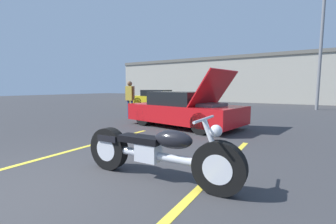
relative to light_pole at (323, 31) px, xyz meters
The scene contains 9 objects.
ground_plane 16.52m from the light_pole, 103.91° to the right, with size 80.00×80.00×0.00m, color #38383A.
parking_stripe_foreground 15.17m from the light_pole, 111.21° to the right, with size 0.12×4.77×0.01m, color yellow.
parking_stripe_middle 14.40m from the light_pole, 98.70° to the right, with size 0.12×4.77×0.01m, color yellow.
far_building 8.09m from the light_pole, 119.55° to the left, with size 32.00×4.20×4.40m.
light_pole is the anchor object (origin of this frame).
motorcycle 14.97m from the light_pole, 100.99° to the right, with size 2.60×0.70×0.99m.
show_car_hood_open 11.39m from the light_pole, 114.94° to the right, with size 4.29×2.63×1.94m.
parked_car_left_row 11.36m from the light_pole, 165.74° to the right, with size 4.21×2.20×1.21m.
spectator_near_motorcycle 12.31m from the light_pole, 130.26° to the right, with size 0.52×0.22×1.67m.
Camera 1 is at (2.88, -1.41, 1.38)m, focal length 24.00 mm.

